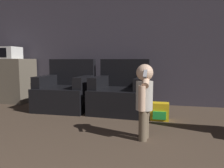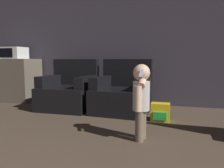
{
  "view_description": "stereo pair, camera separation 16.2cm",
  "coord_description": "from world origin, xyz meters",
  "px_view_note": "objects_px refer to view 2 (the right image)",
  "views": [
    {
      "loc": [
        0.79,
        0.06,
        0.9
      ],
      "look_at": [
        0.09,
        3.09,
        0.55
      ],
      "focal_mm": 35.0,
      "sensor_mm": 36.0,
      "label": 1
    },
    {
      "loc": [
        0.95,
        0.1,
        0.9
      ],
      "look_at": [
        0.09,
        3.09,
        0.55
      ],
      "focal_mm": 35.0,
      "sensor_mm": 36.0,
      "label": 2
    }
  ],
  "objects_px": {
    "toy_backpack": "(160,112)",
    "person_toddler": "(141,96)",
    "armchair_left": "(69,92)",
    "armchair_right": "(123,94)",
    "microwave": "(13,53)"
  },
  "relations": [
    {
      "from": "armchair_right",
      "to": "person_toddler",
      "type": "distance_m",
      "value": 1.39
    },
    {
      "from": "armchair_left",
      "to": "armchair_right",
      "type": "distance_m",
      "value": 1.02
    },
    {
      "from": "armchair_left",
      "to": "person_toddler",
      "type": "distance_m",
      "value": 2.0
    },
    {
      "from": "toy_backpack",
      "to": "armchair_right",
      "type": "bearing_deg",
      "value": 148.03
    },
    {
      "from": "armchair_left",
      "to": "toy_backpack",
      "type": "xyz_separation_m",
      "value": [
        1.69,
        -0.42,
        -0.18
      ]
    },
    {
      "from": "person_toddler",
      "to": "toy_backpack",
      "type": "distance_m",
      "value": 0.95
    },
    {
      "from": "armchair_right",
      "to": "microwave",
      "type": "relative_size",
      "value": 1.91
    },
    {
      "from": "armchair_left",
      "to": "person_toddler",
      "type": "xyz_separation_m",
      "value": [
        1.53,
        -1.28,
        0.19
      ]
    },
    {
      "from": "armchair_left",
      "to": "toy_backpack",
      "type": "distance_m",
      "value": 1.75
    },
    {
      "from": "microwave",
      "to": "armchair_right",
      "type": "bearing_deg",
      "value": -8.19
    },
    {
      "from": "armchair_left",
      "to": "armchair_right",
      "type": "relative_size",
      "value": 0.96
    },
    {
      "from": "toy_backpack",
      "to": "person_toddler",
      "type": "bearing_deg",
      "value": -100.63
    },
    {
      "from": "armchair_left",
      "to": "microwave",
      "type": "height_order",
      "value": "microwave"
    },
    {
      "from": "armchair_left",
      "to": "armchair_right",
      "type": "height_order",
      "value": "same"
    },
    {
      "from": "armchair_right",
      "to": "toy_backpack",
      "type": "bearing_deg",
      "value": -28.7
    }
  ]
}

